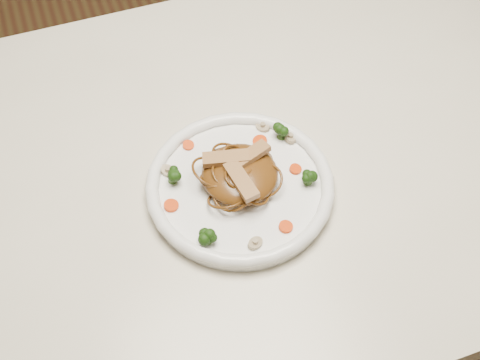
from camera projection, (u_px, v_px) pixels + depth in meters
name	position (u px, v px, depth m)	size (l,w,h in m)	color
ground	(249.00, 340.00, 1.62)	(4.00, 4.00, 0.00)	#512D1C
table	(253.00, 188.00, 1.09)	(1.20, 0.80, 0.75)	beige
plate	(240.00, 189.00, 0.96)	(0.28, 0.28, 0.02)	white
noodle_mound	(240.00, 174.00, 0.94)	(0.11, 0.11, 0.04)	#5E3A12
chicken_a	(249.00, 156.00, 0.94)	(0.07, 0.02, 0.01)	#AF8052
chicken_b	(226.00, 158.00, 0.94)	(0.07, 0.02, 0.01)	#AF8052
chicken_c	(241.00, 181.00, 0.91)	(0.07, 0.02, 0.01)	#AF8052
broccoli_0	(282.00, 130.00, 0.99)	(0.03, 0.03, 0.03)	#1B400D
broccoli_1	(172.00, 174.00, 0.95)	(0.03, 0.03, 0.03)	#1B400D
broccoli_2	(207.00, 236.00, 0.89)	(0.02, 0.02, 0.03)	#1B400D
broccoli_3	(308.00, 176.00, 0.94)	(0.03, 0.03, 0.03)	#1B400D
carrot_0	(260.00, 141.00, 1.00)	(0.02, 0.02, 0.01)	red
carrot_1	(171.00, 206.00, 0.93)	(0.02, 0.02, 0.01)	red
carrot_2	(295.00, 169.00, 0.97)	(0.02, 0.02, 0.01)	red
carrot_3	(188.00, 145.00, 0.99)	(0.02, 0.02, 0.01)	red
carrot_4	(286.00, 227.00, 0.91)	(0.02, 0.02, 0.01)	red
mushroom_0	(255.00, 243.00, 0.89)	(0.02, 0.02, 0.01)	#B8AB8A
mushroom_1	(290.00, 138.00, 1.00)	(0.03, 0.03, 0.01)	#B8AB8A
mushroom_2	(168.00, 171.00, 0.96)	(0.03, 0.03, 0.01)	#B8AB8A
mushroom_3	(263.00, 127.00, 1.02)	(0.02, 0.02, 0.01)	#B8AB8A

